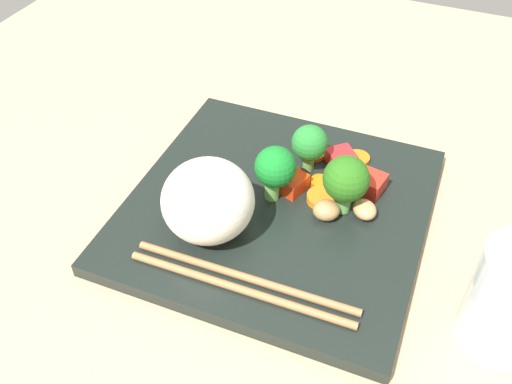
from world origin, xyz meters
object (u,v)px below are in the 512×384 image
Objects in this scene: carrot_slice_3 at (358,158)px; chopstick_pair at (242,283)px; square_plate at (277,208)px; rice_mound at (208,201)px; broccoli_floret_2 at (310,144)px.

carrot_slice_3 is 0.12× the size of chopstick_pair.
chopstick_pair reaches higher than square_plate.
rice_mound is at bearing -122.99° from carrot_slice_3.
square_plate is at bearing 93.30° from chopstick_pair.
chopstick_pair is (5.46, -4.78, -3.56)cm from rice_mound.
carrot_slice_3 is 20.94cm from chopstick_pair.
square_plate is at bearing -99.29° from broccoli_floret_2.
broccoli_floret_2 reaches higher than chopstick_pair.
broccoli_floret_2 is at bearing 80.71° from square_plate.
broccoli_floret_2 reaches higher than square_plate.
square_plate is at bearing 52.51° from rice_mound.
carrot_slice_3 reaches higher than square_plate.
chopstick_pair is (0.90, -10.73, 1.09)cm from square_plate.
chopstick_pair reaches higher than carrot_slice_3.
square_plate is 10.82cm from chopstick_pair.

